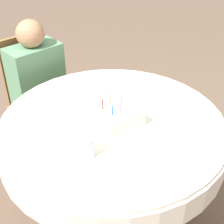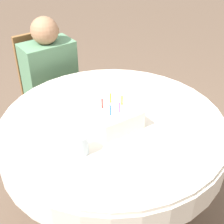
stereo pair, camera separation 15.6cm
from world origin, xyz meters
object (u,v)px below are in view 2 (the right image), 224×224
object	(u,v)px
person	(52,79)
chair	(49,93)
drinking_glass	(80,144)
birthday_cake	(113,116)

from	to	relation	value
person	chair	bearing A→B (deg)	90.00
chair	drinking_glass	xyz separation A→B (m)	(-0.26, -1.02, 0.33)
birthday_cake	drinking_glass	size ratio (longest dim) A/B	2.33
drinking_glass	birthday_cake	bearing A→B (deg)	22.67
drinking_glass	person	bearing A→B (deg)	74.13
birthday_cake	person	bearing A→B (deg)	88.20
chair	birthday_cake	bearing A→B (deg)	-94.20
person	birthday_cake	size ratio (longest dim) A/B	4.83
birthday_cake	drinking_glass	bearing A→B (deg)	-157.33
birthday_cake	chair	bearing A→B (deg)	88.69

